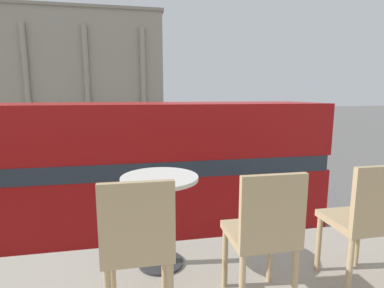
{
  "coord_description": "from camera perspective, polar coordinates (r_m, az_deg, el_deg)",
  "views": [
    {
      "loc": [
        0.99,
        -2.59,
        4.59
      ],
      "look_at": [
        4.42,
        15.08,
        1.58
      ],
      "focal_mm": 28.0,
      "sensor_mm": 36.0,
      "label": 1
    }
  ],
  "objects": [
    {
      "name": "cafe_chair_1",
      "position": [
        1.98,
        13.49,
        -15.87
      ],
      "size": [
        0.4,
        0.4,
        0.91
      ],
      "rotation": [
        0.0,
        0.0,
        0.14
      ],
      "color": "tan",
      "rests_on": "cafe_floor_slab"
    },
    {
      "name": "car_black",
      "position": [
        18.74,
        6.97,
        -2.56
      ],
      "size": [
        4.2,
        1.93,
        1.35
      ],
      "rotation": [
        0.0,
        0.0,
        4.55
      ],
      "color": "black",
      "rests_on": "ground_plane"
    },
    {
      "name": "pedestrian_yellow",
      "position": [
        23.64,
        -18.61,
        0.11
      ],
      "size": [
        0.32,
        0.32,
        1.64
      ],
      "rotation": [
        0.0,
        0.0,
        4.8
      ],
      "color": "#282B33",
      "rests_on": "ground_plane"
    },
    {
      "name": "pedestrian_red",
      "position": [
        17.65,
        -12.52,
        -2.52
      ],
      "size": [
        0.32,
        0.32,
        1.71
      ],
      "rotation": [
        0.0,
        0.0,
        3.49
      ],
      "color": "#282B33",
      "rests_on": "ground_plane"
    },
    {
      "name": "cafe_chair_2",
      "position": [
        2.43,
        30.05,
        -12.11
      ],
      "size": [
        0.4,
        0.4,
        0.91
      ],
      "rotation": [
        0.0,
        0.0,
        0.05
      ],
      "color": "tan",
      "rests_on": "cafe_floor_slab"
    },
    {
      "name": "pedestrian_white",
      "position": [
        26.47,
        4.87,
        1.48
      ],
      "size": [
        0.32,
        0.32,
        1.6
      ],
      "rotation": [
        0.0,
        0.0,
        2.75
      ],
      "color": "#282B33",
      "rests_on": "ground_plane"
    },
    {
      "name": "traffic_light_mid",
      "position": [
        21.31,
        -4.08,
        2.85
      ],
      "size": [
        0.42,
        0.24,
        3.23
      ],
      "color": "black",
      "rests_on": "ground_plane"
    },
    {
      "name": "cafe_dining_table",
      "position": [
        2.39,
        -6.13,
        -10.66
      ],
      "size": [
        0.6,
        0.6,
        0.73
      ],
      "color": "#2D2D30",
      "rests_on": "cafe_floor_slab"
    },
    {
      "name": "traffic_light_far",
      "position": [
        28.22,
        -6.45,
        4.7
      ],
      "size": [
        0.42,
        0.24,
        3.44
      ],
      "color": "black",
      "rests_on": "ground_plane"
    },
    {
      "name": "double_decker_bus",
      "position": [
        9.13,
        -10.01,
        -4.57
      ],
      "size": [
        10.98,
        2.74,
        4.33
      ],
      "rotation": [
        0.0,
        0.0,
        -0.03
      ],
      "color": "black",
      "rests_on": "ground_plane"
    },
    {
      "name": "pedestrian_blue",
      "position": [
        19.16,
        -10.65,
        -1.44
      ],
      "size": [
        0.32,
        0.32,
        1.75
      ],
      "rotation": [
        0.0,
        0.0,
        1.35
      ],
      "color": "#282B33",
      "rests_on": "ground_plane"
    },
    {
      "name": "cafe_chair_0",
      "position": [
        1.83,
        -10.24,
        -18.02
      ],
      "size": [
        0.4,
        0.4,
        0.91
      ],
      "rotation": [
        0.0,
        0.0,
        0.12
      ],
      "color": "tan",
      "rests_on": "cafe_floor_slab"
    },
    {
      "name": "car_navy",
      "position": [
        21.17,
        6.41,
        -1.15
      ],
      "size": [
        4.2,
        1.93,
        1.35
      ],
      "rotation": [
        0.0,
        0.0,
        1.08
      ],
      "color": "black",
      "rests_on": "ground_plane"
    },
    {
      "name": "plaza_building_left",
      "position": [
        62.91,
        -22.97,
        13.37
      ],
      "size": [
        36.14,
        14.57,
        19.25
      ],
      "color": "#A39984",
      "rests_on": "ground_plane"
    }
  ]
}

